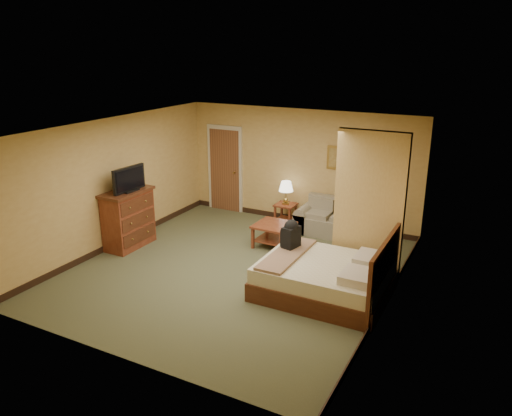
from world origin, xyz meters
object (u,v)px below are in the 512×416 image
Objects in this scene: coffee_table at (274,230)px; dresser at (128,218)px; bed at (328,278)px; loveseat at (333,223)px.

dresser is at bearing -152.52° from coffee_table.
dresser reaches higher than bed.
loveseat is 2.80m from bed.
loveseat is at bearing 54.58° from coffee_table.
bed is at bearing -72.44° from loveseat.
loveseat is at bearing 107.56° from bed.
bed reaches higher than loveseat.
bed is (0.84, -2.67, 0.05)m from loveseat.
dresser is at bearing -143.64° from loveseat.
dresser is 4.30m from bed.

